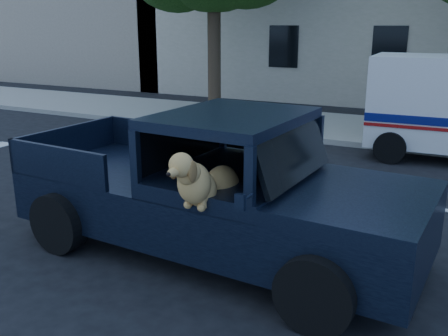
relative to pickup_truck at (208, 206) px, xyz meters
name	(u,v)px	position (x,y,z in m)	size (l,w,h in m)	color
ground	(146,242)	(-0.95, -0.18, -0.67)	(120.00, 120.00, 0.00)	black
far_sidewalk	(324,126)	(-0.95, 9.02, -0.60)	(60.00, 4.00, 0.15)	gray
lane_stripes	(341,194)	(1.05, 3.22, -0.67)	(21.60, 0.14, 0.01)	silver
building_left	(95,5)	(-15.95, 16.32, 3.33)	(12.00, 6.00, 8.00)	tan
pickup_truck	(208,206)	(0.00, 0.00, 0.00)	(5.67, 3.00, 1.99)	black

